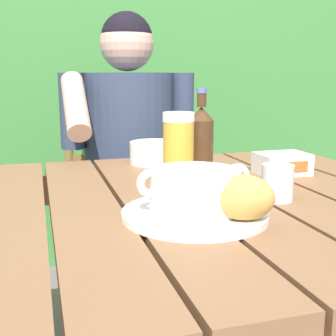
{
  "coord_description": "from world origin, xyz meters",
  "views": [
    {
      "loc": [
        -0.22,
        -0.84,
        0.97
      ],
      "look_at": [
        0.02,
        -0.03,
        0.79
      ],
      "focal_mm": 47.74,
      "sensor_mm": 36.0,
      "label": 1
    }
  ],
  "objects_px": {
    "beer_bottle": "(201,142)",
    "water_glass_small": "(277,182)",
    "serving_plate": "(195,214)",
    "butter_tub": "(282,164)",
    "bread_roll": "(243,197)",
    "table_knife": "(238,194)",
    "person_eating": "(130,152)",
    "chair_near_diner": "(122,200)",
    "beer_glass": "(178,149)",
    "diner_bowl": "(155,153)",
    "soup_bowl": "(195,189)"
  },
  "relations": [
    {
      "from": "butter_tub",
      "to": "serving_plate",
      "type": "bearing_deg",
      "value": -140.7
    },
    {
      "from": "soup_bowl",
      "to": "butter_tub",
      "type": "height_order",
      "value": "soup_bowl"
    },
    {
      "from": "chair_near_diner",
      "to": "bread_roll",
      "type": "xyz_separation_m",
      "value": [
        0.0,
        -1.11,
        0.3
      ]
    },
    {
      "from": "serving_plate",
      "to": "beer_glass",
      "type": "xyz_separation_m",
      "value": [
        0.04,
        0.23,
        0.08
      ]
    },
    {
      "from": "serving_plate",
      "to": "soup_bowl",
      "type": "bearing_deg",
      "value": 0.0
    },
    {
      "from": "serving_plate",
      "to": "bread_roll",
      "type": "relative_size",
      "value": 2.06
    },
    {
      "from": "beer_glass",
      "to": "beer_bottle",
      "type": "relative_size",
      "value": 0.76
    },
    {
      "from": "serving_plate",
      "to": "beer_glass",
      "type": "height_order",
      "value": "beer_glass"
    },
    {
      "from": "soup_bowl",
      "to": "bread_roll",
      "type": "relative_size",
      "value": 1.66
    },
    {
      "from": "beer_bottle",
      "to": "water_glass_small",
      "type": "distance_m",
      "value": 0.23
    },
    {
      "from": "beer_glass",
      "to": "water_glass_small",
      "type": "height_order",
      "value": "beer_glass"
    },
    {
      "from": "chair_near_diner",
      "to": "soup_bowl",
      "type": "relative_size",
      "value": 4.54
    },
    {
      "from": "butter_tub",
      "to": "diner_bowl",
      "type": "xyz_separation_m",
      "value": [
        -0.28,
        0.23,
        0.0
      ]
    },
    {
      "from": "beer_glass",
      "to": "diner_bowl",
      "type": "height_order",
      "value": "beer_glass"
    },
    {
      "from": "chair_near_diner",
      "to": "beer_bottle",
      "type": "relative_size",
      "value": 4.36
    },
    {
      "from": "beer_glass",
      "to": "table_knife",
      "type": "distance_m",
      "value": 0.18
    },
    {
      "from": "person_eating",
      "to": "beer_bottle",
      "type": "xyz_separation_m",
      "value": [
        0.05,
        -0.57,
        0.11
      ]
    },
    {
      "from": "bread_roll",
      "to": "serving_plate",
      "type": "bearing_deg",
      "value": 130.6
    },
    {
      "from": "bread_roll",
      "to": "beer_bottle",
      "type": "xyz_separation_m",
      "value": [
        0.05,
        0.33,
        0.04
      ]
    },
    {
      "from": "bread_roll",
      "to": "chair_near_diner",
      "type": "bearing_deg",
      "value": 90.11
    },
    {
      "from": "person_eating",
      "to": "butter_tub",
      "type": "xyz_separation_m",
      "value": [
        0.28,
        -0.56,
        0.05
      ]
    },
    {
      "from": "table_knife",
      "to": "diner_bowl",
      "type": "bearing_deg",
      "value": 100.96
    },
    {
      "from": "beer_glass",
      "to": "table_knife",
      "type": "height_order",
      "value": "beer_glass"
    },
    {
      "from": "bread_roll",
      "to": "table_knife",
      "type": "xyz_separation_m",
      "value": [
        0.07,
        0.17,
        -0.05
      ]
    },
    {
      "from": "soup_bowl",
      "to": "diner_bowl",
      "type": "height_order",
      "value": "soup_bowl"
    },
    {
      "from": "water_glass_small",
      "to": "soup_bowl",
      "type": "bearing_deg",
      "value": -163.68
    },
    {
      "from": "beer_bottle",
      "to": "water_glass_small",
      "type": "height_order",
      "value": "beer_bottle"
    },
    {
      "from": "person_eating",
      "to": "bread_roll",
      "type": "xyz_separation_m",
      "value": [
        0.01,
        -0.91,
        0.07
      ]
    },
    {
      "from": "diner_bowl",
      "to": "soup_bowl",
      "type": "bearing_deg",
      "value": -96.55
    },
    {
      "from": "chair_near_diner",
      "to": "person_eating",
      "type": "xyz_separation_m",
      "value": [
        -0.0,
        -0.2,
        0.23
      ]
    },
    {
      "from": "serving_plate",
      "to": "butter_tub",
      "type": "xyz_separation_m",
      "value": [
        0.33,
        0.27,
        0.02
      ]
    },
    {
      "from": "table_knife",
      "to": "water_glass_small",
      "type": "bearing_deg",
      "value": -37.23
    },
    {
      "from": "water_glass_small",
      "to": "beer_glass",
      "type": "bearing_deg",
      "value": 131.18
    },
    {
      "from": "chair_near_diner",
      "to": "beer_glass",
      "type": "distance_m",
      "value": 0.87
    },
    {
      "from": "person_eating",
      "to": "beer_glass",
      "type": "bearing_deg",
      "value": -91.05
    },
    {
      "from": "serving_plate",
      "to": "beer_bottle",
      "type": "distance_m",
      "value": 0.3
    },
    {
      "from": "person_eating",
      "to": "soup_bowl",
      "type": "xyz_separation_m",
      "value": [
        -0.05,
        -0.84,
        0.07
      ]
    },
    {
      "from": "chair_near_diner",
      "to": "beer_bottle",
      "type": "bearing_deg",
      "value": -86.16
    },
    {
      "from": "person_eating",
      "to": "diner_bowl",
      "type": "height_order",
      "value": "person_eating"
    },
    {
      "from": "butter_tub",
      "to": "soup_bowl",
      "type": "bearing_deg",
      "value": -140.7
    },
    {
      "from": "person_eating",
      "to": "soup_bowl",
      "type": "bearing_deg",
      "value": -93.71
    },
    {
      "from": "bread_roll",
      "to": "beer_glass",
      "type": "bearing_deg",
      "value": 93.1
    },
    {
      "from": "chair_near_diner",
      "to": "water_glass_small",
      "type": "xyz_separation_m",
      "value": [
        0.14,
        -0.98,
        0.29
      ]
    },
    {
      "from": "water_glass_small",
      "to": "person_eating",
      "type": "bearing_deg",
      "value": 100.3
    },
    {
      "from": "bread_roll",
      "to": "table_knife",
      "type": "bearing_deg",
      "value": 66.97
    },
    {
      "from": "person_eating",
      "to": "table_knife",
      "type": "height_order",
      "value": "person_eating"
    },
    {
      "from": "butter_tub",
      "to": "water_glass_small",
      "type": "bearing_deg",
      "value": -122.47
    },
    {
      "from": "serving_plate",
      "to": "table_knife",
      "type": "bearing_deg",
      "value": 38.14
    },
    {
      "from": "chair_near_diner",
      "to": "diner_bowl",
      "type": "distance_m",
      "value": 0.61
    },
    {
      "from": "water_glass_small",
      "to": "table_knife",
      "type": "bearing_deg",
      "value": 142.77
    }
  ]
}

